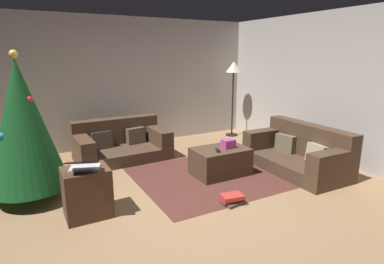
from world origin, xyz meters
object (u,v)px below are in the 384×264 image
couch_left (121,144)px  christmas_tree (23,125)px  couch_right (299,153)px  gift_box (228,144)px  laptop (84,166)px  tv_remote (218,150)px  ottoman (220,161)px  side_table (87,192)px  corner_lamp (234,73)px  book_stack (231,199)px

couch_left → christmas_tree: size_ratio=0.85×
couch_right → gift_box: size_ratio=8.90×
christmas_tree → gift_box: bearing=-10.0°
christmas_tree → couch_left: bearing=36.3°
laptop → tv_remote: bearing=8.3°
ottoman → tv_remote: tv_remote is taller
side_table → laptop: 0.35m
gift_box → side_table: (-2.23, -0.30, -0.21)m
ottoman → laptop: bearing=-169.6°
gift_box → laptop: size_ratio=0.42×
couch_right → gift_box: couch_right is taller
ottoman → corner_lamp: size_ratio=0.50×
christmas_tree → corner_lamp: 4.58m
tv_remote → side_table: side_table is taller
ottoman → christmas_tree: bearing=170.3°
couch_right → gift_box: (-1.15, 0.41, 0.21)m
couch_left → gift_box: (1.26, -1.62, 0.24)m
couch_right → laptop: laptop is taller
laptop → book_stack: 1.86m
couch_right → book_stack: (-1.71, -0.49, -0.22)m
couch_right → side_table: bearing=89.6°
christmas_tree → book_stack: christmas_tree is taller
christmas_tree → ottoman: bearing=-9.7°
christmas_tree → corner_lamp: (4.31, 1.48, 0.45)m
couch_left → ottoman: size_ratio=1.90×
couch_left → corner_lamp: size_ratio=0.96×
ottoman → side_table: side_table is taller
ottoman → christmas_tree: 2.83m
ottoman → christmas_tree: (-2.68, 0.46, 0.79)m
ottoman → side_table: (-2.11, -0.34, 0.08)m
tv_remote → corner_lamp: bearing=71.3°
ottoman → laptop: size_ratio=1.89×
ottoman → corner_lamp: corner_lamp is taller
laptop → couch_left: bearing=63.5°
side_table → corner_lamp: size_ratio=0.34×
christmas_tree → corner_lamp: size_ratio=1.13×
couch_left → tv_remote: 1.98m
couch_left → side_table: bearing=61.9°
ottoman → gift_box: (0.12, -0.03, 0.28)m
side_table → laptop: bearing=-109.3°
ottoman → book_stack: size_ratio=2.83×
laptop → corner_lamp: 4.50m
gift_box → book_stack: size_ratio=0.64×
tv_remote → corner_lamp: 2.86m
corner_lamp → side_table: bearing=-148.6°
tv_remote → book_stack: 0.98m
corner_lamp → tv_remote: bearing=-130.5°
side_table → book_stack: 1.78m
book_stack → corner_lamp: 3.81m
gift_box → book_stack: gift_box is taller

